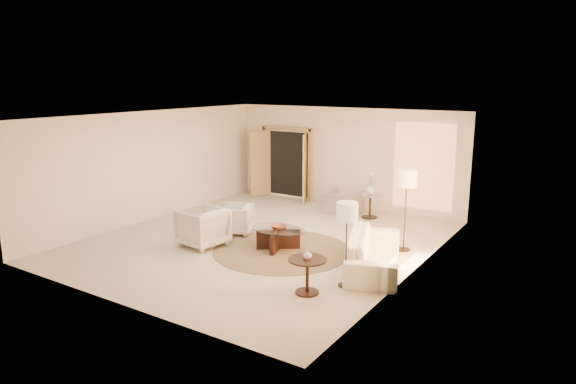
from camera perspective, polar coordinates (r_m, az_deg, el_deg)
The scene contains 18 objects.
room at distance 11.33m, azimuth -2.80°, elevation 1.34°, with size 7.04×8.04×2.83m.
windows_right at distance 9.87m, azimuth 14.06°, elevation -0.97°, with size 0.10×6.40×2.40m, color #F0A660, non-canonical shape.
window_back_corner at distance 13.82m, azimuth 14.79°, elevation 2.76°, with size 1.70×0.10×2.40m, color #F0A660, non-canonical shape.
curtains_right at distance 10.74m, azimuth 15.37°, elevation -0.25°, with size 0.06×5.20×2.60m, color tan, non-canonical shape.
french_doors at distance 15.55m, azimuth -0.28°, elevation 3.16°, with size 1.95×0.66×2.16m.
area_rug at distance 11.00m, azimuth -0.66°, elevation -6.50°, with size 2.94×2.94×0.01m, color #3F301F.
sofa at distance 10.03m, azimuth 9.53°, elevation -6.52°, with size 2.38×0.93×0.70m, color silver.
armchair_left at distance 12.17m, azimuth -5.86°, elevation -2.85°, with size 0.74×0.69×0.76m, color silver.
armchair_right at distance 11.34m, azimuth -9.48°, elevation -3.67°, with size 0.90×0.84×0.93m, color silver.
accent_chair at distance 13.90m, azimuth 6.15°, elevation -0.79°, with size 0.94×0.61×0.82m, color gray.
coffee_table at distance 11.01m, azimuth -1.10°, elevation -4.94°, with size 1.58×1.58×0.46m.
end_table at distance 8.78m, azimuth 2.16°, elevation -8.62°, with size 0.65×0.65×0.62m.
side_table at distance 13.61m, azimuth 9.10°, elevation -1.30°, with size 0.54×0.54×0.63m.
floor_lamp_near at distance 10.93m, azimuth 13.06°, elevation 1.12°, with size 0.43×0.43×1.76m.
floor_lamp_far at distance 8.85m, azimuth 6.58°, elevation -2.60°, with size 0.37×0.37×1.52m.
bowl at distance 10.95m, azimuth -1.11°, elevation -3.90°, with size 0.33×0.33×0.08m, color brown.
end_vase at distance 8.68m, azimuth 2.18°, elevation -6.97°, with size 0.15×0.15×0.16m, color white.
side_vase at distance 13.53m, azimuth 9.16°, elevation 0.23°, with size 0.24×0.24×0.25m, color white.
Camera 1 is at (6.49, -9.02, 3.58)m, focal length 32.00 mm.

